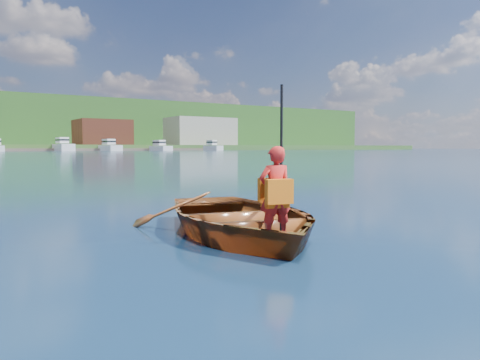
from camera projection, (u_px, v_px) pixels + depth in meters
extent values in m
plane|color=#152F44|center=(325.00, 233.00, 6.69)|extent=(600.00, 600.00, 0.00)
imported|color=maroon|center=(239.00, 218.00, 6.56)|extent=(3.49, 4.31, 0.79)
imported|color=red|center=(275.00, 193.00, 5.73)|extent=(0.47, 0.36, 1.15)
cube|color=orange|center=(279.00, 192.00, 5.62)|extent=(0.35, 0.17, 0.30)
cube|color=orange|center=(271.00, 190.00, 5.85)|extent=(0.35, 0.15, 0.30)
cube|color=orange|center=(275.00, 205.00, 5.75)|extent=(0.34, 0.28, 0.05)
cylinder|color=black|center=(281.00, 161.00, 5.90)|extent=(0.04, 0.04, 1.92)
cube|color=brown|center=(7.00, 150.00, 137.33)|extent=(159.95, 13.57, 0.80)
cube|color=brown|center=(102.00, 132.00, 169.05)|extent=(18.00, 16.00, 9.00)
cube|color=gray|center=(200.00, 132.00, 190.49)|extent=(26.00, 16.00, 11.00)
cube|color=silver|center=(63.00, 148.00, 141.11)|extent=(3.87, 13.81, 2.38)
cube|color=silver|center=(62.00, 140.00, 142.11)|extent=(2.71, 6.21, 1.80)
cube|color=black|center=(62.00, 140.00, 142.10)|extent=(2.78, 6.49, 0.50)
cube|color=silver|center=(110.00, 148.00, 148.78)|extent=(3.79, 13.55, 1.99)
cube|color=silver|center=(109.00, 142.00, 149.77)|extent=(2.66, 6.10, 1.80)
cube|color=black|center=(109.00, 142.00, 149.76)|extent=(2.73, 6.37, 0.50)
cube|color=silver|center=(161.00, 149.00, 158.07)|extent=(3.45, 12.33, 1.78)
cube|color=silver|center=(159.00, 143.00, 158.96)|extent=(2.42, 5.55, 1.80)
cube|color=black|center=(159.00, 142.00, 158.96)|extent=(2.49, 5.80, 0.50)
cube|color=silver|center=(213.00, 148.00, 169.01)|extent=(2.80, 9.99, 1.95)
cube|color=silver|center=(212.00, 143.00, 169.71)|extent=(1.96, 4.50, 1.80)
cube|color=black|center=(212.00, 142.00, 169.70)|extent=(2.01, 4.70, 0.50)
cylinder|color=#382314|center=(125.00, 129.00, 235.16)|extent=(0.80, 0.80, 2.82)
sphere|color=#234C1B|center=(125.00, 121.00, 234.90)|extent=(5.26, 5.26, 5.26)
cylinder|color=#382314|center=(212.00, 125.00, 286.92)|extent=(0.80, 0.80, 2.48)
sphere|color=#234C1B|center=(212.00, 120.00, 286.68)|extent=(4.63, 4.63, 4.63)
cylinder|color=#382314|center=(180.00, 135.00, 231.37)|extent=(0.80, 0.80, 3.38)
sphere|color=#234C1B|center=(180.00, 126.00, 231.05)|extent=(6.30, 6.30, 6.30)
cylinder|color=#382314|center=(197.00, 118.00, 307.51)|extent=(0.80, 0.80, 3.92)
sphere|color=#234C1B|center=(197.00, 110.00, 307.14)|extent=(7.31, 7.31, 7.31)
cylinder|color=#382314|center=(224.00, 118.00, 325.90)|extent=(0.80, 0.80, 4.11)
sphere|color=#234C1B|center=(224.00, 110.00, 325.51)|extent=(7.67, 7.67, 7.67)
cylinder|color=#382314|center=(38.00, 115.00, 245.52)|extent=(0.80, 0.80, 3.93)
sphere|color=#234C1B|center=(38.00, 105.00, 245.15)|extent=(7.33, 7.33, 7.33)
cylinder|color=#382314|center=(157.00, 127.00, 253.92)|extent=(0.80, 0.80, 2.88)
sphere|color=#234C1B|center=(157.00, 119.00, 253.65)|extent=(5.38, 5.38, 5.38)
cylinder|color=#382314|center=(11.00, 128.00, 201.93)|extent=(0.80, 0.80, 2.84)
sphere|color=#234C1B|center=(11.00, 120.00, 201.67)|extent=(5.30, 5.30, 5.30)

